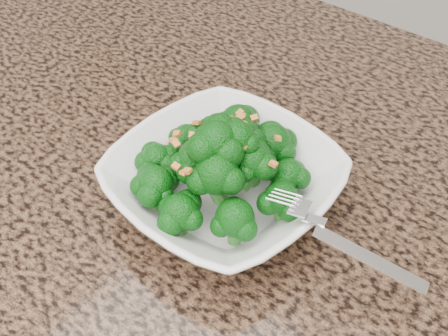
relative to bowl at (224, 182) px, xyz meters
The scene contains 5 objects.
granite_counter 0.17m from the bowl, 154.73° to the right, with size 1.64×1.04×0.03m, color brown.
bowl is the anchor object (origin of this frame).
broccoli_pile 0.07m from the bowl, ahead, with size 0.20×0.20×0.08m, color #094F0B, non-canonical shape.
garlic_topping 0.11m from the bowl, ahead, with size 0.12×0.12×0.01m, color orange, non-canonical shape.
fork 0.12m from the bowl, ahead, with size 0.18×0.03×0.01m, color silver, non-canonical shape.
Camera 1 is at (0.40, 0.05, 1.36)m, focal length 45.00 mm.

